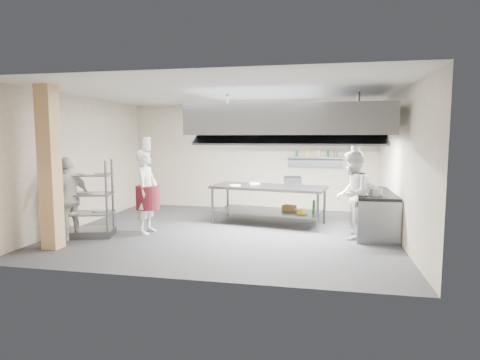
% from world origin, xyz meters
% --- Properties ---
extents(floor, '(7.00, 7.00, 0.00)m').
position_xyz_m(floor, '(0.00, 0.00, 0.00)').
color(floor, '#2D2D30').
rests_on(floor, ground).
extents(ceiling, '(7.00, 7.00, 0.00)m').
position_xyz_m(ceiling, '(0.00, 0.00, 3.00)').
color(ceiling, silver).
rests_on(ceiling, wall_back).
extents(wall_back, '(7.00, 0.00, 7.00)m').
position_xyz_m(wall_back, '(0.00, 3.00, 1.50)').
color(wall_back, tan).
rests_on(wall_back, ground).
extents(wall_left, '(0.00, 6.00, 6.00)m').
position_xyz_m(wall_left, '(-3.50, 0.00, 1.50)').
color(wall_left, tan).
rests_on(wall_left, ground).
extents(wall_right, '(0.00, 6.00, 6.00)m').
position_xyz_m(wall_right, '(3.50, 0.00, 1.50)').
color(wall_right, tan).
rests_on(wall_right, ground).
extents(column, '(0.30, 0.30, 3.00)m').
position_xyz_m(column, '(-2.90, -1.90, 1.50)').
color(column, tan).
rests_on(column, floor).
extents(exhaust_hood, '(4.00, 2.50, 0.60)m').
position_xyz_m(exhaust_hood, '(1.30, 0.40, 2.40)').
color(exhaust_hood, slate).
rests_on(exhaust_hood, ceiling).
extents(hood_strip_a, '(1.60, 0.12, 0.04)m').
position_xyz_m(hood_strip_a, '(0.40, 0.40, 2.08)').
color(hood_strip_a, white).
rests_on(hood_strip_a, exhaust_hood).
extents(hood_strip_b, '(1.60, 0.12, 0.04)m').
position_xyz_m(hood_strip_b, '(2.20, 0.40, 2.08)').
color(hood_strip_b, white).
rests_on(hood_strip_b, exhaust_hood).
extents(wall_shelf, '(1.50, 0.28, 0.04)m').
position_xyz_m(wall_shelf, '(1.80, 2.84, 1.50)').
color(wall_shelf, slate).
rests_on(wall_shelf, wall_back).
extents(island, '(2.80, 1.53, 0.91)m').
position_xyz_m(island, '(0.76, 1.00, 0.46)').
color(island, slate).
rests_on(island, floor).
extents(island_worktop, '(2.80, 1.53, 0.06)m').
position_xyz_m(island_worktop, '(0.76, 1.00, 0.88)').
color(island_worktop, slate).
rests_on(island_worktop, island).
extents(island_undershelf, '(2.57, 1.38, 0.04)m').
position_xyz_m(island_undershelf, '(0.76, 1.00, 0.30)').
color(island_undershelf, slate).
rests_on(island_undershelf, island).
extents(pass_rack, '(1.19, 0.89, 1.60)m').
position_xyz_m(pass_rack, '(-2.80, -0.95, 0.80)').
color(pass_rack, slate).
rests_on(pass_rack, floor).
extents(cooking_range, '(0.80, 2.00, 0.84)m').
position_xyz_m(cooking_range, '(3.08, 0.50, 0.42)').
color(cooking_range, gray).
rests_on(cooking_range, floor).
extents(range_top, '(0.78, 1.96, 0.06)m').
position_xyz_m(range_top, '(3.08, 0.50, 0.87)').
color(range_top, black).
rests_on(range_top, cooking_range).
extents(chef_head, '(0.43, 0.65, 1.79)m').
position_xyz_m(chef_head, '(-1.68, -0.45, 0.90)').
color(chef_head, white).
rests_on(chef_head, floor).
extents(chef_line, '(0.86, 1.01, 1.79)m').
position_xyz_m(chef_line, '(2.60, -0.02, 0.90)').
color(chef_line, silver).
rests_on(chef_line, floor).
extents(chef_plating, '(0.65, 1.05, 1.67)m').
position_xyz_m(chef_plating, '(-3.00, -1.22, 0.83)').
color(chef_plating, white).
rests_on(chef_plating, floor).
extents(griddle, '(0.45, 0.37, 0.20)m').
position_xyz_m(griddle, '(1.31, 1.12, 1.01)').
color(griddle, slate).
rests_on(griddle, island_worktop).
extents(wicker_basket, '(0.35, 0.30, 0.13)m').
position_xyz_m(wicker_basket, '(1.24, 1.07, 0.39)').
color(wicker_basket, olive).
rests_on(wicker_basket, island_undershelf).
extents(stockpot, '(0.22, 0.22, 0.15)m').
position_xyz_m(stockpot, '(3.02, 0.26, 0.98)').
color(stockpot, slate).
rests_on(stockpot, range_top).
extents(plate_stack, '(0.28, 0.28, 0.05)m').
position_xyz_m(plate_stack, '(-2.80, -0.95, 0.51)').
color(plate_stack, white).
rests_on(plate_stack, pass_rack).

